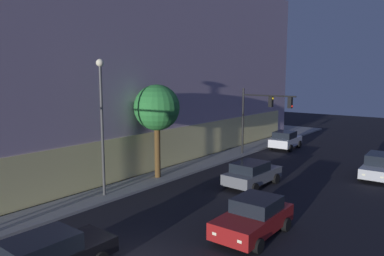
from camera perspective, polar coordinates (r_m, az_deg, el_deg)
The scene contains 9 objects.
modern_building at distance 36.97m, azimuth -14.53°, elevation 11.04°, with size 39.41×21.87×18.43m.
traffic_light_far_corner at distance 32.04m, azimuth 10.85°, elevation 2.86°, with size 0.49×5.05×5.84m.
street_lamp_sidewalk at distance 21.53m, azimuth -13.84°, elevation 2.58°, with size 0.44×0.44×7.87m.
sidewalk_tree at distance 24.86m, azimuth -5.47°, elevation 3.05°, with size 3.10×3.10×6.36m.
car_black at distance 14.66m, azimuth -21.46°, elevation -17.90°, with size 4.67×2.16×1.56m.
car_red at distance 17.10m, azimuth 9.57°, elevation -13.45°, with size 4.38×2.21×1.67m.
car_grey at distance 24.26m, azimuth 9.28°, elevation -6.95°, with size 4.51×2.32×1.59m.
car_silver at distance 28.91m, azimuth 27.01°, elevation -5.26°, with size 4.46×2.16×1.66m.
car_white at distance 36.91m, azimuth 14.26°, elevation -1.78°, with size 4.14×2.31×1.74m.
Camera 1 is at (-8.69, -9.47, 7.09)m, focal length 34.40 mm.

